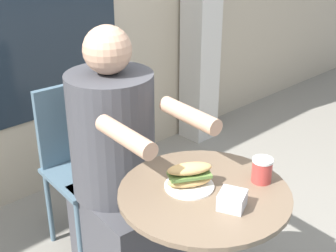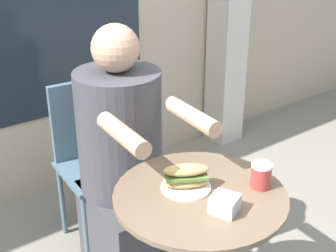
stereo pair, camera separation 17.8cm
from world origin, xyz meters
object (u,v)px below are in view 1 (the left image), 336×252
Objects in this scene: seated_diner at (119,178)px; sandwich_on_plate at (189,177)px; cafe_table at (203,233)px; diner_chair at (79,153)px; drink_cup at (262,170)px.

seated_diner reaches higher than sandwich_on_plate.
diner_chair is (0.01, 0.88, 0.01)m from cafe_table.
diner_chair is at bearing 89.47° from cafe_table.
sandwich_on_plate is 0.28m from drink_cup.
cafe_table is 0.81× the size of diner_chair.
drink_cup is (0.21, -0.63, 0.23)m from seated_diner.
seated_diner is (-0.01, -0.35, 0.01)m from diner_chair.
diner_chair is at bearing -87.15° from seated_diner.
drink_cup is at bearing -34.77° from sandwich_on_plate.
seated_diner is at bearing 87.77° from sandwich_on_plate.
diner_chair is 1.03m from drink_cup.
sandwich_on_plate reaches higher than cafe_table.
drink_cup is (0.23, -0.16, 0.01)m from sandwich_on_plate.
cafe_table is at bearing -70.98° from sandwich_on_plate.
drink_cup is (0.21, -0.10, 0.24)m from cafe_table.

